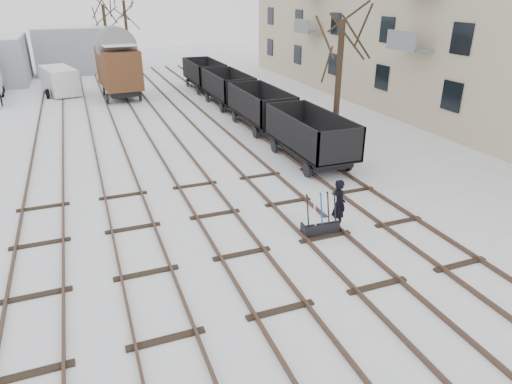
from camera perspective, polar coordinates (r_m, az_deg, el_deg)
ground at (r=14.63m, az=-1.78°, el=-7.83°), size 120.00×120.00×0.00m
tracks at (r=26.86m, az=-11.70°, el=6.88°), size 13.90×52.00×0.16m
shed_right at (r=52.04m, az=-21.95°, el=16.21°), size 7.00×6.00×4.50m
ground_frame at (r=15.82m, az=8.02°, el=-4.28°), size 1.33×0.51×1.49m
worker at (r=15.96m, az=10.34°, el=-1.59°), size 0.53×0.73×1.86m
freight_wagon_a at (r=22.37m, az=6.70°, el=6.03°), size 2.31×5.77×2.36m
freight_wagon_b at (r=27.96m, az=0.57°, el=9.80°), size 2.31×5.77×2.36m
freight_wagon_c at (r=33.84m, az=-3.55°, el=12.23°), size 2.31×5.77×2.36m
freight_wagon_d at (r=39.88m, az=-6.48°, el=13.89°), size 2.31×5.77×2.36m
box_van_wagon at (r=37.57m, az=-16.83°, el=14.79°), size 3.21×5.59×4.13m
panel_van at (r=40.99m, az=-23.34°, el=12.70°), size 3.10×5.10×2.10m
tree_near at (r=23.15m, az=10.17°, el=12.43°), size 0.30×0.30×6.49m
tree_far_left at (r=50.71m, az=-18.13°, el=17.70°), size 0.30×0.30×6.49m
tree_far_right at (r=53.20m, az=-15.81°, el=18.38°), size 0.30×0.30×6.82m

